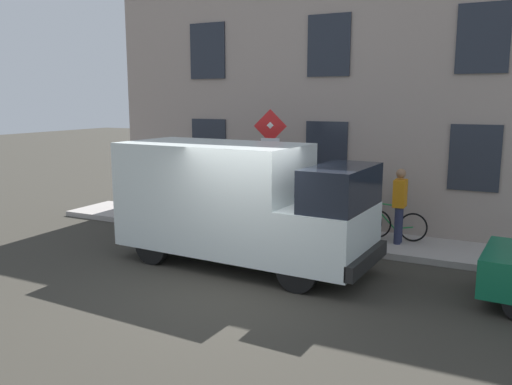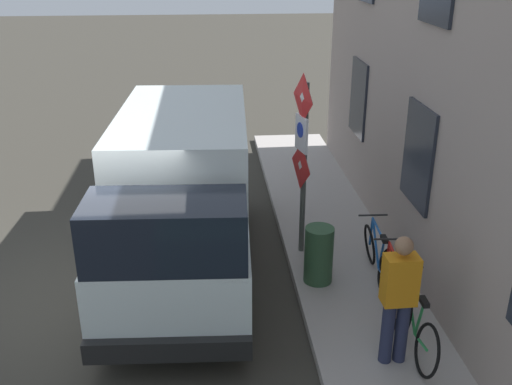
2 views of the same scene
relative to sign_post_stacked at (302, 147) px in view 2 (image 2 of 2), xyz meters
The scene contains 10 objects.
ground_plane 3.72m from the sign_post_stacked, 164.63° to the right, with size 80.00×80.00×0.00m, color #34312A.
sidewalk_slab 2.21m from the sign_post_stacked, 49.89° to the right, with size 1.81×14.77×0.14m, color #A79F99.
building_facade 2.47m from the sign_post_stacked, 23.10° to the right, with size 0.75×12.77×6.52m.
sign_post_stacked is the anchor object (origin of this frame).
delivery_van 2.02m from the sign_post_stacked, behind, with size 2.25×5.42×2.50m.
bicycle_green 3.21m from the sign_post_stacked, 68.22° to the right, with size 0.46×1.71×0.89m.
bicycle_red 2.58m from the sign_post_stacked, 59.97° to the right, with size 0.46×1.72×0.89m.
bicycle_blue 2.08m from the sign_post_stacked, 43.77° to the right, with size 0.46×1.71×0.89m.
pedestrian 3.13m from the sign_post_stacked, 76.04° to the right, with size 0.41×0.27×1.72m.
litter_bin 1.71m from the sign_post_stacked, 81.42° to the right, with size 0.44×0.44×0.90m, color #2D5133.
Camera 2 is at (1.56, -7.76, 4.90)m, focal length 40.70 mm.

